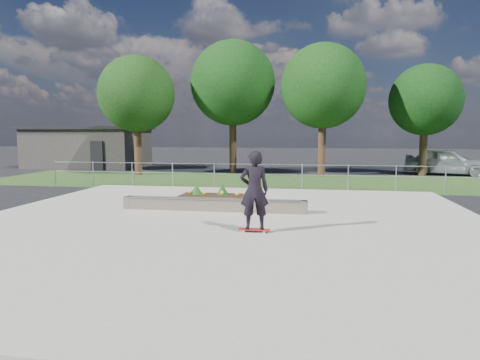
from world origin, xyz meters
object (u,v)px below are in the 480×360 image
object	(u,v)px
grind_ledge	(214,205)
parked_car	(447,161)
skateboarder	(254,190)
planter_bed	(222,197)

from	to	relation	value
grind_ledge	parked_car	bearing A→B (deg)	51.85
grind_ledge	skateboarder	world-z (taller)	skateboarder
parked_car	skateboarder	bearing A→B (deg)	170.77
planter_bed	parked_car	xyz separation A→B (m)	(11.38, 12.54, 0.58)
grind_ledge	skateboarder	bearing A→B (deg)	-58.37
planter_bed	parked_car	size ratio (longest dim) A/B	0.62
parked_car	planter_bed	bearing A→B (deg)	157.83
skateboarder	parked_car	bearing A→B (deg)	60.72
grind_ledge	planter_bed	size ratio (longest dim) A/B	2.00
planter_bed	parked_car	bearing A→B (deg)	47.77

